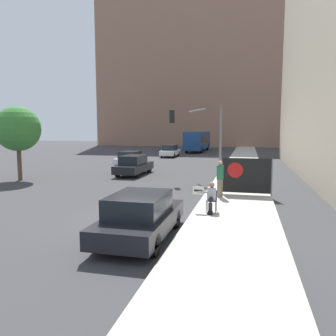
# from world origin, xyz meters

# --- Properties ---
(ground_plane) EXTENTS (160.00, 160.00, 0.00)m
(ground_plane) POSITION_xyz_m (0.00, 0.00, 0.00)
(ground_plane) COLOR #38383A
(sidewalk_curb) EXTENTS (3.34, 90.00, 0.12)m
(sidewalk_curb) POSITION_xyz_m (3.22, 15.00, 0.06)
(sidewalk_curb) COLOR #B7B2A8
(sidewalk_curb) RESTS_ON ground_plane
(building_backdrop_far) EXTENTS (52.00, 12.00, 38.22)m
(building_backdrop_far) POSITION_xyz_m (-2.00, 60.18, 19.11)
(building_backdrop_far) COLOR #936B56
(building_backdrop_far) RESTS_ON ground_plane
(seated_protester) EXTENTS (0.95, 0.77, 1.21)m
(seated_protester) POSITION_xyz_m (2.29, 1.87, 0.77)
(seated_protester) COLOR #474C56
(seated_protester) RESTS_ON sidewalk_curb
(jogger_on_sidewalk) EXTENTS (0.34, 0.34, 1.80)m
(jogger_on_sidewalk) POSITION_xyz_m (2.40, 4.94, 1.04)
(jogger_on_sidewalk) COLOR #756651
(jogger_on_sidewalk) RESTS_ON sidewalk_curb
(pedestrian_behind) EXTENTS (0.34, 0.34, 1.61)m
(pedestrian_behind) POSITION_xyz_m (4.09, 7.61, 0.94)
(pedestrian_behind) COLOR #424247
(pedestrian_behind) RESTS_ON sidewalk_curb
(protest_banner) EXTENTS (2.55, 0.06, 1.87)m
(protest_banner) POSITION_xyz_m (3.61, 5.82, 1.11)
(protest_banner) COLOR slate
(protest_banner) RESTS_ON sidewalk_curb
(traffic_light_pole) EXTENTS (3.33, 3.10, 4.85)m
(traffic_light_pole) POSITION_xyz_m (0.57, 10.95, 3.47)
(traffic_light_pole) COLOR slate
(traffic_light_pole) RESTS_ON sidewalk_curb
(parked_car_curbside) EXTENTS (1.86, 4.38, 1.45)m
(parked_car_curbside) POSITION_xyz_m (0.46, -1.51, 0.73)
(parked_car_curbside) COLOR black
(parked_car_curbside) RESTS_ON ground_plane
(car_on_road_nearest) EXTENTS (1.72, 4.67, 1.50)m
(car_on_road_nearest) POSITION_xyz_m (-4.70, 12.29, 0.74)
(car_on_road_nearest) COLOR black
(car_on_road_nearest) RESTS_ON ground_plane
(car_on_road_midblock) EXTENTS (1.87, 4.45, 1.37)m
(car_on_road_midblock) POSITION_xyz_m (-7.23, 18.44, 0.69)
(car_on_road_midblock) COLOR silver
(car_on_road_midblock) RESTS_ON ground_plane
(car_on_road_distant) EXTENTS (1.72, 4.45, 1.52)m
(car_on_road_distant) POSITION_xyz_m (-5.84, 29.02, 0.75)
(car_on_road_distant) COLOR white
(car_on_road_distant) RESTS_ON ground_plane
(city_bus_on_road) EXTENTS (2.47, 12.28, 3.08)m
(city_bus_on_road) POSITION_xyz_m (-4.03, 40.19, 1.78)
(city_bus_on_road) COLOR navy
(city_bus_on_road) RESTS_ON ground_plane
(street_tree_near_curb) EXTENTS (3.00, 3.00, 4.98)m
(street_tree_near_curb) POSITION_xyz_m (-11.33, 7.97, 3.46)
(street_tree_near_curb) COLOR brown
(street_tree_near_curb) RESTS_ON ground_plane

